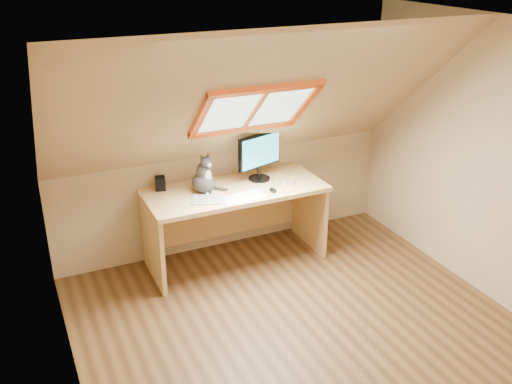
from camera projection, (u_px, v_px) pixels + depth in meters
ground at (309, 337)px, 4.57m from camera, size 3.50×3.50×0.00m
room_shell at (323, 176)px, 3.92m from camera, size 3.52×3.52×2.41m
desk at (232, 207)px, 5.54m from camera, size 1.71×0.75×0.78m
monitor at (260, 154)px, 5.47m from camera, size 0.49×0.21×0.46m
cat at (204, 178)px, 5.25m from camera, size 0.27×0.30×0.39m
desk_speaker at (160, 183)px, 5.32m from camera, size 0.11×0.11×0.13m
graphics_tablet at (210, 200)px, 5.12m from camera, size 0.36×0.32×0.01m
mouse at (273, 190)px, 5.30m from camera, size 0.06×0.10×0.03m
papers at (242, 199)px, 5.15m from camera, size 0.33×0.27×0.00m
cables at (276, 185)px, 5.43m from camera, size 0.51×0.26×0.01m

